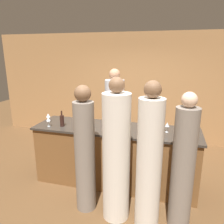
{
  "coord_description": "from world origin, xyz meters",
  "views": [
    {
      "loc": [
        0.88,
        -3.43,
        2.3
      ],
      "look_at": [
        -0.09,
        0.1,
        1.3
      ],
      "focal_mm": 35.0,
      "sensor_mm": 36.0,
      "label": 1
    }
  ],
  "objects_px": {
    "guest_0": "(149,162)",
    "guest_1": "(183,167)",
    "wine_bottle_0": "(62,120)",
    "bartender": "(114,121)",
    "guest_2": "(85,153)",
    "guest_3": "(116,157)"
  },
  "relations": [
    {
      "from": "wine_bottle_0",
      "to": "bartender",
      "type": "bearing_deg",
      "value": 53.23
    },
    {
      "from": "guest_0",
      "to": "wine_bottle_0",
      "type": "distance_m",
      "value": 1.76
    },
    {
      "from": "guest_0",
      "to": "guest_2",
      "type": "xyz_separation_m",
      "value": [
        -0.93,
        0.1,
        -0.04
      ]
    },
    {
      "from": "guest_0",
      "to": "guest_3",
      "type": "xyz_separation_m",
      "value": [
        -0.45,
        0.05,
        -0.0
      ]
    },
    {
      "from": "bartender",
      "to": "wine_bottle_0",
      "type": "distance_m",
      "value": 1.2
    },
    {
      "from": "guest_0",
      "to": "guest_2",
      "type": "height_order",
      "value": "guest_0"
    },
    {
      "from": "bartender",
      "to": "guest_2",
      "type": "xyz_separation_m",
      "value": [
        -0.03,
        -1.55,
        -0.02
      ]
    },
    {
      "from": "guest_0",
      "to": "wine_bottle_0",
      "type": "bearing_deg",
      "value": 155.98
    },
    {
      "from": "guest_1",
      "to": "wine_bottle_0",
      "type": "height_order",
      "value": "guest_1"
    },
    {
      "from": "bartender",
      "to": "guest_2",
      "type": "distance_m",
      "value": 1.55
    },
    {
      "from": "guest_0",
      "to": "guest_1",
      "type": "relative_size",
      "value": 1.07
    },
    {
      "from": "bartender",
      "to": "guest_2",
      "type": "relative_size",
      "value": 1.06
    },
    {
      "from": "guest_1",
      "to": "guest_3",
      "type": "relative_size",
      "value": 0.92
    },
    {
      "from": "guest_1",
      "to": "wine_bottle_0",
      "type": "relative_size",
      "value": 6.66
    },
    {
      "from": "guest_1",
      "to": "guest_2",
      "type": "distance_m",
      "value": 1.35
    },
    {
      "from": "guest_0",
      "to": "wine_bottle_0",
      "type": "height_order",
      "value": "guest_0"
    },
    {
      "from": "guest_3",
      "to": "guest_1",
      "type": "bearing_deg",
      "value": 3.78
    },
    {
      "from": "guest_3",
      "to": "guest_0",
      "type": "bearing_deg",
      "value": -6.09
    },
    {
      "from": "bartender",
      "to": "guest_1",
      "type": "relative_size",
      "value": 1.07
    },
    {
      "from": "guest_3",
      "to": "wine_bottle_0",
      "type": "distance_m",
      "value": 1.34
    },
    {
      "from": "guest_1",
      "to": "wine_bottle_0",
      "type": "xyz_separation_m",
      "value": [
        -2.02,
        0.61,
        0.28
      ]
    },
    {
      "from": "guest_1",
      "to": "bartender",
      "type": "bearing_deg",
      "value": 130.44
    }
  ]
}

